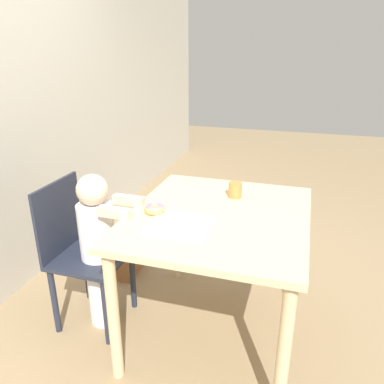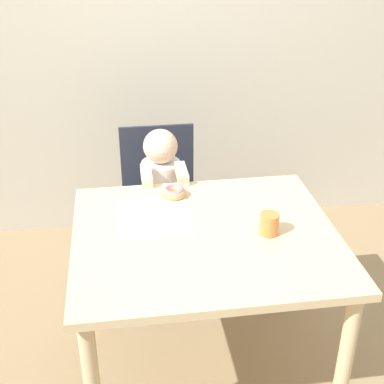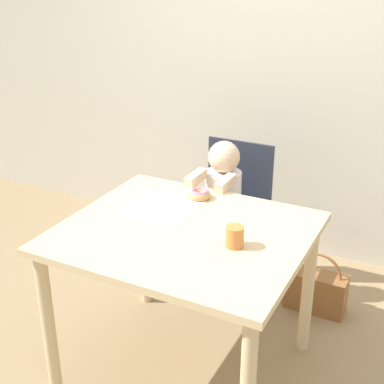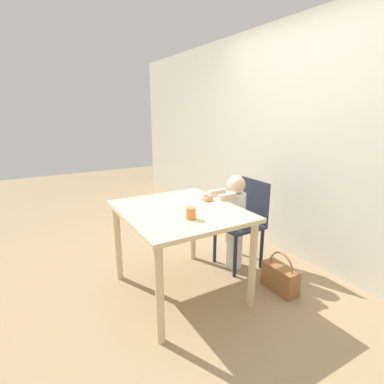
{
  "view_description": "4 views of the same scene",
  "coord_description": "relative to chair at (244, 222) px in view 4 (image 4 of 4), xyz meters",
  "views": [
    {
      "loc": [
        -1.79,
        -0.4,
        1.61
      ],
      "look_at": [
        -0.04,
        0.14,
        0.9
      ],
      "focal_mm": 35.0,
      "sensor_mm": 36.0,
      "label": 1
    },
    {
      "loc": [
        -0.32,
        -1.81,
        1.95
      ],
      "look_at": [
        -0.04,
        0.14,
        0.9
      ],
      "focal_mm": 50.0,
      "sensor_mm": 36.0,
      "label": 2
    },
    {
      "loc": [
        0.99,
        -1.86,
        1.88
      ],
      "look_at": [
        -0.04,
        0.14,
        0.9
      ],
      "focal_mm": 50.0,
      "sensor_mm": 36.0,
      "label": 3
    },
    {
      "loc": [
        2.11,
        -1.11,
        1.58
      ],
      "look_at": [
        -0.04,
        0.14,
        0.9
      ],
      "focal_mm": 28.0,
      "sensor_mm": 36.0,
      "label": 4
    }
  ],
  "objects": [
    {
      "name": "ground_plane",
      "position": [
        0.12,
        -0.81,
        -0.47
      ],
      "size": [
        12.0,
        12.0,
        0.0
      ],
      "primitive_type": "plane",
      "color": "#997F5B"
    },
    {
      "name": "wall_back",
      "position": [
        0.12,
        0.65,
        0.78
      ],
      "size": [
        8.0,
        0.05,
        2.5
      ],
      "color": "beige",
      "rests_on": "ground_plane"
    },
    {
      "name": "dining_table",
      "position": [
        0.12,
        -0.81,
        0.2
      ],
      "size": [
        1.08,
        0.94,
        0.78
      ],
      "color": "beige",
      "rests_on": "ground_plane"
    },
    {
      "name": "chair",
      "position": [
        0.0,
        0.0,
        0.0
      ],
      "size": [
        0.41,
        0.41,
        0.9
      ],
      "color": "#232838",
      "rests_on": "ground_plane"
    },
    {
      "name": "child_figure",
      "position": [
        0.0,
        -0.12,
        0.04
      ],
      "size": [
        0.22,
        0.37,
        0.97
      ],
      "color": "white",
      "rests_on": "ground_plane"
    },
    {
      "name": "donut",
      "position": [
        0.03,
        -0.47,
        0.33
      ],
      "size": [
        0.11,
        0.11,
        0.05
      ],
      "color": "tan",
      "rests_on": "dining_table"
    },
    {
      "name": "napkin",
      "position": [
        -0.08,
        -0.65,
        0.31
      ],
      "size": [
        0.31,
        0.31,
        0.0
      ],
      "color": "white",
      "rests_on": "dining_table"
    },
    {
      "name": "handbag",
      "position": [
        0.56,
        -0.02,
        -0.34
      ],
      "size": [
        0.34,
        0.14,
        0.37
      ],
      "color": "brown",
      "rests_on": "ground_plane"
    },
    {
      "name": "cup",
      "position": [
        0.37,
        -0.84,
        0.35
      ],
      "size": [
        0.08,
        0.08,
        0.09
      ],
      "color": "orange",
      "rests_on": "dining_table"
    }
  ]
}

